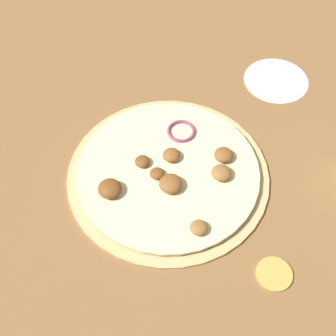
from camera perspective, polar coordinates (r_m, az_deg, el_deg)
name	(u,v)px	position (r m, az deg, el deg)	size (l,w,h in m)	color
ground_plane	(168,176)	(0.68, 0.00, -0.94)	(3.00, 3.00, 0.00)	olive
pizza	(168,173)	(0.68, 0.04, -0.63)	(0.29, 0.29, 0.03)	#D6B77A
loose_cap	(274,274)	(0.62, 12.83, -12.43)	(0.05, 0.05, 0.01)	gold
flour_patch	(276,80)	(0.83, 13.04, 10.38)	(0.11, 0.11, 0.00)	white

